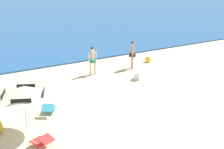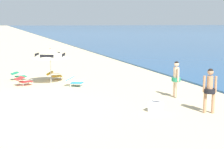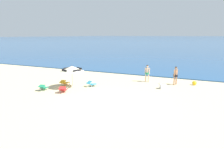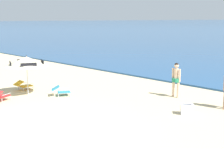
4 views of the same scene
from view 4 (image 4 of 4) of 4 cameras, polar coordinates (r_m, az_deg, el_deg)
ground_plane at (r=10.80m, az=-13.08°, el=-10.25°), size 800.00×800.00×0.00m
beach_umbrella_striped_main at (r=15.66m, az=-15.40°, el=2.33°), size 2.72×2.72×1.97m
lounge_chair_under_umbrella at (r=17.06m, az=-15.97°, el=-1.85°), size 0.59×0.90×0.52m
lounge_chair_beside_umbrella at (r=15.38m, az=-9.34°, el=-2.89°), size 0.91×1.03×0.52m
lounge_chair_spare_folded at (r=15.12m, az=-19.86°, el=-3.58°), size 0.82×1.00×0.50m
person_standing_near_shore at (r=15.11m, az=11.69°, el=-0.53°), size 0.49×0.41×1.67m
cooler_box at (r=12.67m, az=13.59°, el=-6.22°), size 0.60×0.58×0.43m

